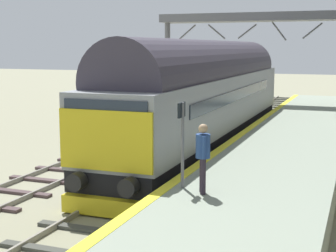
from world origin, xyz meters
TOP-DOWN VIEW (x-y plane):
  - ground_plane at (0.00, 0.00)m, footprint 140.00×140.00m
  - track_main at (0.00, 0.00)m, footprint 2.50×60.00m
  - track_adjacent_west at (-3.60, 0.00)m, footprint 2.50×60.00m
  - station_platform at (3.60, 0.00)m, footprint 4.00×44.00m
  - diesel_locomotive at (0.00, 5.28)m, footprint 2.74×18.66m
  - signal_post_near at (-5.65, 12.95)m, footprint 0.44×0.22m
  - platform_number_sign at (2.10, -3.87)m, footprint 0.10×0.44m
  - waiting_passenger at (2.73, -4.19)m, footprint 0.44×0.48m
  - overhead_footbridge at (0.25, 16.44)m, footprint 12.90×2.00m

SIDE VIEW (x-z plane):
  - ground_plane at x=0.00m, z-range 0.00..0.00m
  - track_main at x=0.00m, z-range -0.02..0.13m
  - track_adjacent_west at x=-3.60m, z-range -0.02..0.13m
  - station_platform at x=3.60m, z-range 0.00..1.01m
  - waiting_passenger at x=2.73m, z-range 1.17..2.81m
  - platform_number_sign at x=2.10m, z-range 1.34..3.42m
  - diesel_locomotive at x=0.00m, z-range 0.14..4.82m
  - signal_post_near at x=-5.65m, z-range 0.52..4.55m
  - overhead_footbridge at x=0.25m, z-range 2.62..9.06m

